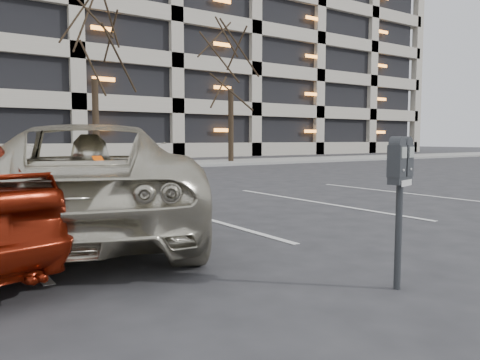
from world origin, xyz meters
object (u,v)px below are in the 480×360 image
at_px(parking_meter, 400,175).
at_px(suv_silver, 93,180).
at_px(tree_c, 93,24).
at_px(tree_d, 231,43).

bearing_deg(parking_meter, suv_silver, 94.48).
bearing_deg(suv_silver, tree_c, -86.73).
xyz_separation_m(parking_meter, suv_silver, (-1.42, 3.70, -0.24)).
height_order(tree_c, tree_d, tree_c).
distance_m(tree_c, parking_meter, 19.00).
bearing_deg(tree_d, parking_meter, -119.00).
relative_size(tree_c, suv_silver, 1.50).
bearing_deg(parking_meter, tree_c, 64.01).
xyz_separation_m(tree_c, suv_silver, (-4.42, -14.33, -5.45)).
relative_size(tree_d, parking_meter, 6.81).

